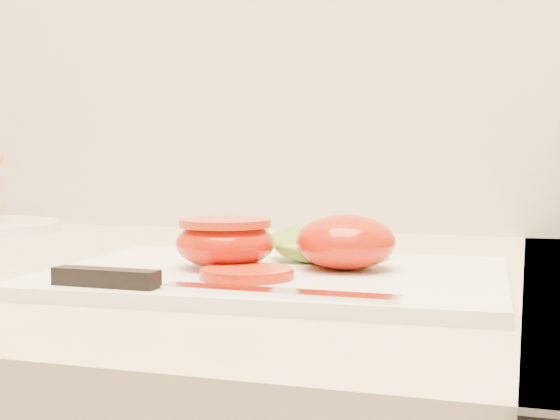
% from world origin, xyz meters
% --- Properties ---
extents(cutting_board, '(0.35, 0.26, 0.01)m').
position_xyz_m(cutting_board, '(-0.01, 1.60, 0.94)').
color(cutting_board, white).
rests_on(cutting_board, counter).
extents(tomato_half_dome, '(0.08, 0.08, 0.04)m').
position_xyz_m(tomato_half_dome, '(0.04, 1.62, 0.96)').
color(tomato_half_dome, red).
rests_on(tomato_half_dome, cutting_board).
extents(tomato_half_cut, '(0.08, 0.08, 0.04)m').
position_xyz_m(tomato_half_cut, '(-0.05, 1.60, 0.96)').
color(tomato_half_cut, red).
rests_on(tomato_half_cut, cutting_board).
extents(tomato_slice_0, '(0.06, 0.06, 0.01)m').
position_xyz_m(tomato_slice_0, '(-0.02, 1.56, 0.94)').
color(tomato_slice_0, '#CD4A1E').
rests_on(tomato_slice_0, cutting_board).
extents(lettuce_leaf_0, '(0.14, 0.14, 0.02)m').
position_xyz_m(lettuce_leaf_0, '(0.02, 1.68, 0.95)').
color(lettuce_leaf_0, olive).
rests_on(lettuce_leaf_0, cutting_board).
extents(knife, '(0.23, 0.03, 0.01)m').
position_xyz_m(knife, '(-0.05, 1.50, 0.94)').
color(knife, silver).
rests_on(knife, cutting_board).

